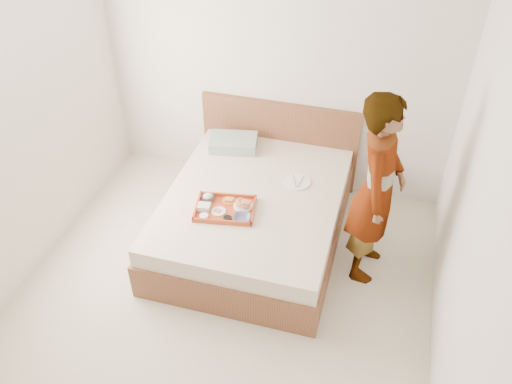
{
  "coord_description": "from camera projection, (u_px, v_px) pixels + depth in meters",
  "views": [
    {
      "loc": [
        1.12,
        -2.65,
        3.63
      ],
      "look_at": [
        0.11,
        0.9,
        0.65
      ],
      "focal_mm": 37.79,
      "sensor_mm": 36.0,
      "label": 1
    }
  ],
  "objects": [
    {
      "name": "cheese_round",
      "position": [
        204.0,
        216.0,
        4.63
      ],
      "size": [
        0.09,
        0.09,
        0.03
      ],
      "primitive_type": "cylinder",
      "rotation": [
        0.0,
        0.0,
        0.16
      ],
      "color": "white",
      "rests_on": "tray"
    },
    {
      "name": "bread_plate",
      "position": [
        229.0,
        201.0,
        4.81
      ],
      "size": [
        0.14,
        0.14,
        0.01
      ],
      "primitive_type": "cylinder",
      "rotation": [
        0.0,
        0.0,
        0.16
      ],
      "color": "orange",
      "rests_on": "tray"
    },
    {
      "name": "pillow",
      "position": [
        233.0,
        143.0,
        5.46
      ],
      "size": [
        0.52,
        0.4,
        0.11
      ],
      "primitive_type": "cube",
      "rotation": [
        0.0,
        0.0,
        0.19
      ],
      "color": "#A3B1A3",
      "rests_on": "bed"
    },
    {
      "name": "tray",
      "position": [
        225.0,
        209.0,
        4.71
      ],
      "size": [
        0.57,
        0.46,
        0.05
      ],
      "primitive_type": "cube",
      "rotation": [
        0.0,
        0.0,
        0.16
      ],
      "color": "#AB3E1C",
      "rests_on": "bed"
    },
    {
      "name": "headboard",
      "position": [
        279.0,
        143.0,
        5.66
      ],
      "size": [
        1.65,
        0.06,
        0.95
      ],
      "primitive_type": "cube",
      "color": "brown",
      "rests_on": "ground"
    },
    {
      "name": "person",
      "position": [
        377.0,
        190.0,
        4.39
      ],
      "size": [
        0.47,
        0.67,
        1.76
      ],
      "primitive_type": "imported",
      "rotation": [
        0.0,
        0.0,
        1.5
      ],
      "color": "silver",
      "rests_on": "ground"
    },
    {
      "name": "prawn_plate",
      "position": [
        243.0,
        206.0,
        4.75
      ],
      "size": [
        0.21,
        0.21,
        0.01
      ],
      "primitive_type": "cylinder",
      "rotation": [
        0.0,
        0.0,
        0.16
      ],
      "color": "white",
      "rests_on": "tray"
    },
    {
      "name": "bed",
      "position": [
        254.0,
        216.0,
        5.07
      ],
      "size": [
        1.65,
        2.0,
        0.53
      ],
      "primitive_type": "cube",
      "color": "brown",
      "rests_on": "ground"
    },
    {
      "name": "wall_back",
      "position": [
        276.0,
        69.0,
        5.18
      ],
      "size": [
        3.5,
        0.01,
        2.6
      ],
      "primitive_type": "cube",
      "color": "silver",
      "rests_on": "ground"
    },
    {
      "name": "wall_right",
      "position": [
        472.0,
        244.0,
        3.31
      ],
      "size": [
        0.01,
        4.0,
        2.6
      ],
      "primitive_type": "cube",
      "color": "silver",
      "rests_on": "ground"
    },
    {
      "name": "navy_bowl_big",
      "position": [
        242.0,
        218.0,
        4.6
      ],
      "size": [
        0.17,
        0.17,
        0.04
      ],
      "primitive_type": "imported",
      "rotation": [
        0.0,
        0.0,
        0.16
      ],
      "color": "#141646",
      "rests_on": "tray"
    },
    {
      "name": "meat_plate",
      "position": [
        219.0,
        211.0,
        4.69
      ],
      "size": [
        0.15,
        0.15,
        0.01
      ],
      "primitive_type": "cylinder",
      "rotation": [
        0.0,
        0.0,
        0.16
      ],
      "color": "white",
      "rests_on": "tray"
    },
    {
      "name": "salad_bowl",
      "position": [
        208.0,
        198.0,
        4.81
      ],
      "size": [
        0.13,
        0.13,
        0.04
      ],
      "primitive_type": "imported",
      "rotation": [
        0.0,
        0.0,
        0.16
      ],
      "color": "#141646",
      "rests_on": "tray"
    },
    {
      "name": "dinner_plate",
      "position": [
        297.0,
        182.0,
        5.04
      ],
      "size": [
        0.26,
        0.26,
        0.01
      ],
      "primitive_type": "cylinder",
      "rotation": [
        0.0,
        0.0,
        0.07
      ],
      "color": "white",
      "rests_on": "bed"
    },
    {
      "name": "sauce_dish",
      "position": [
        227.0,
        219.0,
        4.6
      ],
      "size": [
        0.09,
        0.09,
        0.03
      ],
      "primitive_type": "cylinder",
      "rotation": [
        0.0,
        0.0,
        0.16
      ],
      "color": "black",
      "rests_on": "tray"
    },
    {
      "name": "ground",
      "position": [
        214.0,
        315.0,
        4.5
      ],
      "size": [
        3.5,
        4.0,
        0.01
      ],
      "primitive_type": "cube",
      "color": "beige",
      "rests_on": "ground"
    },
    {
      "name": "plastic_tub",
      "position": [
        204.0,
        207.0,
        4.71
      ],
      "size": [
        0.12,
        0.11,
        0.05
      ],
      "primitive_type": "cube",
      "rotation": [
        0.0,
        0.0,
        0.16
      ],
      "color": "silver",
      "rests_on": "tray"
    },
    {
      "name": "ceiling",
      "position": [
        190.0,
        6.0,
        2.86
      ],
      "size": [
        3.5,
        4.0,
        0.01
      ],
      "primitive_type": "cube",
      "color": "white",
      "rests_on": "ground"
    }
  ]
}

